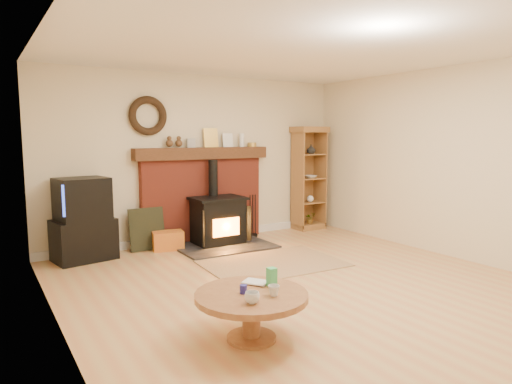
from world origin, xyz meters
TOP-DOWN VIEW (x-y plane):
  - ground at (0.00, 0.00)m, footprint 5.50×5.50m
  - room_shell at (-0.02, 0.09)m, footprint 5.02×5.52m
  - chimney_breast at (0.00, 2.67)m, footprint 2.20×0.22m
  - wood_stove at (0.07, 2.27)m, footprint 1.40×1.00m
  - area_rug at (0.19, 0.97)m, footprint 1.81×1.29m
  - tv_unit at (-1.86, 2.47)m, footprint 0.84×0.65m
  - curio_cabinet at (2.01, 2.55)m, footprint 0.58×0.42m
  - firelog_box at (-0.70, 2.40)m, footprint 0.49×0.36m
  - leaning_painting at (-0.96, 2.55)m, footprint 0.52×0.14m
  - fire_tools at (0.82, 2.50)m, footprint 0.16×0.16m
  - coffee_table at (-1.20, -0.78)m, footprint 0.93×0.93m

SIDE VIEW (x-z plane):
  - ground at x=0.00m, z-range 0.00..0.00m
  - area_rug at x=0.19m, z-range 0.00..0.01m
  - fire_tools at x=0.82m, z-range -0.22..0.48m
  - firelog_box at x=-0.70m, z-range 0.00..0.27m
  - leaning_painting at x=-0.96m, z-range 0.00..0.62m
  - coffee_table at x=-1.20m, z-range 0.04..0.60m
  - wood_stove at x=0.07m, z-range -0.29..1.01m
  - tv_unit at x=-1.86m, z-range -0.02..1.09m
  - chimney_breast at x=0.00m, z-range -0.09..1.69m
  - curio_cabinet at x=2.01m, z-range 0.00..1.82m
  - room_shell at x=-0.02m, z-range 0.41..3.02m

